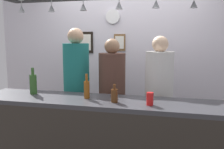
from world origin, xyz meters
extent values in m
cube|color=silver|center=(0.00, 1.10, 1.30)|extent=(4.40, 0.06, 2.60)
cube|color=#38383D|center=(0.00, -0.35, 0.98)|extent=(2.70, 0.55, 0.04)
cylinder|color=silver|center=(-0.88, -0.34, 2.04)|extent=(0.06, 0.06, 0.00)
cylinder|color=silver|center=(-0.88, -0.34, 2.01)|extent=(0.01, 0.01, 0.05)
cone|color=silver|center=(-0.88, -0.34, 1.94)|extent=(0.07, 0.07, 0.08)
cylinder|color=silver|center=(-0.55, -0.32, 2.01)|extent=(0.01, 0.01, 0.05)
cone|color=silver|center=(-0.55, -0.32, 1.94)|extent=(0.07, 0.07, 0.08)
cylinder|color=silver|center=(-0.19, -0.35, 2.01)|extent=(0.01, 0.01, 0.05)
cone|color=silver|center=(-0.19, -0.35, 1.94)|extent=(0.07, 0.07, 0.08)
cone|color=silver|center=(0.18, -0.35, 1.94)|extent=(0.07, 0.07, 0.08)
cone|color=silver|center=(0.53, -0.36, 1.94)|extent=(0.07, 0.07, 0.08)
cone|color=silver|center=(0.87, -0.28, 1.94)|extent=(0.07, 0.07, 0.08)
cube|color=#2D334C|center=(-0.53, 0.27, 0.42)|extent=(0.17, 0.18, 0.84)
cylinder|color=#1E7A75|center=(-0.53, 0.27, 1.21)|extent=(0.34, 0.34, 0.73)
sphere|color=tan|center=(-0.53, 0.27, 1.67)|extent=(0.21, 0.21, 0.21)
cube|color=#2D334C|center=(-0.04, 0.27, 0.39)|extent=(0.17, 0.18, 0.78)
cylinder|color=brown|center=(-0.04, 0.27, 1.11)|extent=(0.34, 0.34, 0.67)
sphere|color=#9E7556|center=(-0.04, 0.27, 1.54)|extent=(0.19, 0.19, 0.19)
cube|color=#2D334C|center=(0.55, 0.27, 0.40)|extent=(0.17, 0.18, 0.79)
cylinder|color=white|center=(0.55, 0.27, 1.13)|extent=(0.34, 0.34, 0.69)
sphere|color=beige|center=(0.55, 0.27, 1.57)|extent=(0.20, 0.20, 0.20)
cylinder|color=#2D5623|center=(-0.83, -0.28, 1.12)|extent=(0.08, 0.08, 0.22)
cylinder|color=#2D5623|center=(-0.83, -0.28, 1.27)|extent=(0.03, 0.03, 0.08)
cylinder|color=#512D14|center=(0.15, -0.42, 1.07)|extent=(0.07, 0.07, 0.13)
cylinder|color=#512D14|center=(0.15, -0.42, 1.16)|extent=(0.03, 0.03, 0.05)
cylinder|color=brown|center=(-0.17, -0.33, 1.10)|extent=(0.06, 0.06, 0.18)
cylinder|color=brown|center=(-0.17, -0.33, 1.23)|extent=(0.03, 0.03, 0.08)
cylinder|color=red|center=(0.50, -0.45, 1.07)|extent=(0.07, 0.07, 0.12)
cube|color=black|center=(-0.68, 1.06, 1.58)|extent=(0.26, 0.02, 0.34)
cube|color=white|center=(-0.68, 1.05, 1.58)|extent=(0.20, 0.01, 0.26)
cube|color=brown|center=(-0.11, 1.06, 1.58)|extent=(0.18, 0.02, 0.26)
cube|color=white|center=(-0.11, 1.05, 1.58)|extent=(0.14, 0.01, 0.20)
cylinder|color=white|center=(-0.22, 1.05, 1.98)|extent=(0.22, 0.03, 0.22)
camera|label=1|loc=(0.68, -2.66, 1.61)|focal=38.49mm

